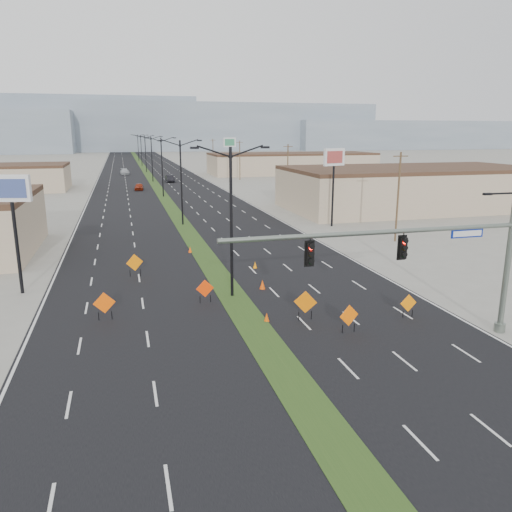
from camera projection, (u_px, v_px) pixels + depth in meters
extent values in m
plane|color=gray|center=(288.00, 377.00, 22.88)|extent=(600.00, 600.00, 0.00)
cube|color=black|center=(152.00, 180.00, 116.62)|extent=(25.00, 400.00, 0.02)
cube|color=#284819|center=(152.00, 180.00, 116.62)|extent=(2.00, 400.00, 0.04)
cube|color=tan|center=(411.00, 190.00, 72.93)|extent=(36.00, 18.00, 5.50)
cube|color=tan|center=(292.00, 164.00, 134.93)|extent=(44.00, 16.00, 5.00)
cube|color=gray|center=(196.00, 127.00, 310.77)|extent=(220.00, 50.00, 28.00)
cube|color=gray|center=(404.00, 135.00, 337.72)|extent=(160.00, 50.00, 18.00)
cube|color=gray|center=(80.00, 124.00, 311.47)|extent=(140.00, 50.00, 32.00)
cylinder|color=slate|center=(508.00, 263.00, 27.10)|extent=(0.32, 0.32, 8.00)
cylinder|color=slate|center=(500.00, 327.00, 28.01)|extent=(0.60, 0.60, 0.50)
cylinder|color=slate|center=(377.00, 232.00, 24.59)|extent=(16.00, 0.24, 0.24)
cylinder|color=black|center=(502.00, 193.00, 25.96)|extent=(1.80, 0.10, 0.10)
cube|color=navy|center=(467.00, 233.00, 25.95)|extent=(1.90, 0.04, 0.45)
cube|color=black|center=(310.00, 254.00, 23.92)|extent=(0.50, 0.28, 1.30)
sphere|color=#FF0C05|center=(311.00, 248.00, 23.69)|extent=(0.22, 0.22, 0.22)
cube|color=black|center=(403.00, 248.00, 25.18)|extent=(0.50, 0.28, 1.30)
sphere|color=#FF0C05|center=(405.00, 242.00, 24.94)|extent=(0.22, 0.22, 0.22)
cylinder|color=black|center=(231.00, 224.00, 32.92)|extent=(0.20, 0.20, 10.00)
cube|color=black|center=(194.00, 148.00, 31.15)|extent=(0.55, 0.24, 0.14)
cube|color=black|center=(265.00, 147.00, 32.31)|extent=(0.55, 0.24, 0.14)
cylinder|color=black|center=(181.00, 183.00, 59.17)|extent=(0.20, 0.20, 10.00)
cube|color=black|center=(160.00, 141.00, 57.40)|extent=(0.55, 0.24, 0.14)
cube|color=black|center=(199.00, 141.00, 58.55)|extent=(0.55, 0.24, 0.14)
cylinder|color=black|center=(162.00, 168.00, 85.42)|extent=(0.20, 0.20, 10.00)
cube|color=black|center=(147.00, 138.00, 83.65)|extent=(0.55, 0.24, 0.14)
cube|color=black|center=(174.00, 138.00, 84.80)|extent=(0.55, 0.24, 0.14)
cylinder|color=black|center=(152.00, 159.00, 111.67)|extent=(0.20, 0.20, 10.00)
cube|color=black|center=(140.00, 137.00, 109.90)|extent=(0.55, 0.24, 0.14)
cube|color=black|center=(161.00, 137.00, 111.05)|extent=(0.55, 0.24, 0.14)
cylinder|color=black|center=(146.00, 154.00, 137.92)|extent=(0.20, 0.20, 10.00)
cube|color=black|center=(136.00, 136.00, 136.14)|extent=(0.55, 0.24, 0.14)
cube|color=black|center=(153.00, 136.00, 137.30)|extent=(0.55, 0.24, 0.14)
cylinder|color=black|center=(141.00, 151.00, 164.16)|extent=(0.20, 0.20, 10.00)
cube|color=black|center=(133.00, 135.00, 162.39)|extent=(0.55, 0.24, 0.14)
cube|color=black|center=(148.00, 135.00, 163.55)|extent=(0.55, 0.24, 0.14)
cylinder|color=black|center=(138.00, 148.00, 190.41)|extent=(0.20, 0.20, 10.00)
cube|color=black|center=(131.00, 135.00, 188.64)|extent=(0.55, 0.24, 0.14)
cube|color=black|center=(144.00, 135.00, 189.79)|extent=(0.55, 0.24, 0.14)
cylinder|color=#4C3823|center=(398.00, 198.00, 50.25)|extent=(0.20, 0.20, 9.00)
cube|color=#4C3823|center=(401.00, 156.00, 49.26)|extent=(1.60, 0.10, 0.10)
cylinder|color=#4C3823|center=(288.00, 172.00, 83.06)|extent=(0.20, 0.20, 9.00)
cube|color=#4C3823|center=(288.00, 147.00, 82.07)|extent=(1.60, 0.10, 0.10)
cylinder|color=#4C3823|center=(240.00, 161.00, 115.87)|extent=(0.20, 0.20, 9.00)
cube|color=#4C3823|center=(240.00, 142.00, 114.88)|extent=(1.60, 0.10, 0.10)
cylinder|color=#4C3823|center=(213.00, 154.00, 148.68)|extent=(0.20, 0.20, 9.00)
cube|color=#4C3823|center=(213.00, 140.00, 147.69)|extent=(1.60, 0.10, 0.10)
imported|color=maroon|center=(139.00, 187.00, 96.16)|extent=(1.90, 4.01, 1.32)
imported|color=black|center=(170.00, 179.00, 111.98)|extent=(1.77, 4.70, 1.53)
imported|color=#B0B5BA|center=(125.00, 172.00, 131.85)|extent=(2.47, 5.32, 1.51)
cube|color=#FF5705|center=(104.00, 303.00, 29.52)|extent=(1.29, 0.22, 1.30)
cylinder|color=black|center=(99.00, 316.00, 29.62)|extent=(0.05, 0.05, 0.54)
cylinder|color=black|center=(112.00, 315.00, 29.81)|extent=(0.05, 0.05, 0.54)
cube|color=#F63905|center=(205.00, 288.00, 32.57)|extent=(1.18, 0.12, 1.18)
cylinder|color=black|center=(200.00, 300.00, 32.66)|extent=(0.05, 0.05, 0.49)
cylinder|color=black|center=(210.00, 299.00, 32.83)|extent=(0.05, 0.05, 0.49)
cube|color=orange|center=(135.00, 262.00, 38.52)|extent=(1.29, 0.46, 1.34)
cylinder|color=black|center=(130.00, 273.00, 38.63)|extent=(0.05, 0.05, 0.56)
cylinder|color=black|center=(140.00, 273.00, 38.82)|extent=(0.05, 0.05, 0.56)
cube|color=#DD6604|center=(305.00, 302.00, 29.48)|extent=(1.26, 0.61, 1.37)
cylinder|color=black|center=(299.00, 316.00, 29.59)|extent=(0.05, 0.05, 0.57)
cylinder|color=black|center=(311.00, 315.00, 29.79)|extent=(0.05, 0.05, 0.57)
cube|color=#FF6605|center=(349.00, 315.00, 27.65)|extent=(1.21, 0.27, 1.23)
cylinder|color=black|center=(343.00, 329.00, 27.75)|extent=(0.05, 0.05, 0.51)
cylinder|color=black|center=(354.00, 328.00, 27.93)|extent=(0.05, 0.05, 0.51)
cube|color=orange|center=(408.00, 303.00, 30.02)|extent=(1.09, 0.06, 1.08)
cylinder|color=black|center=(403.00, 314.00, 30.11)|extent=(0.05, 0.05, 0.45)
cylinder|color=black|center=(412.00, 313.00, 30.27)|extent=(0.05, 0.05, 0.45)
cone|color=#DE4C04|center=(267.00, 317.00, 29.45)|extent=(0.36, 0.36, 0.55)
cone|color=#F24A05|center=(262.00, 285.00, 35.55)|extent=(0.54, 0.54, 0.68)
cone|color=orange|center=(255.00, 265.00, 41.02)|extent=(0.42, 0.42, 0.56)
cone|color=#FF4D05|center=(190.00, 250.00, 46.36)|extent=(0.35, 0.35, 0.58)
cylinder|color=black|center=(17.00, 246.00, 33.97)|extent=(0.24, 0.24, 6.76)
cube|color=white|center=(10.00, 188.00, 33.02)|extent=(2.68, 0.98, 1.78)
cube|color=#384A88|center=(10.00, 189.00, 32.84)|extent=(2.09, 0.56, 1.25)
cylinder|color=black|center=(333.00, 195.00, 58.63)|extent=(0.24, 0.24, 7.52)
cube|color=white|center=(334.00, 157.00, 57.58)|extent=(2.92, 1.30, 1.98)
cube|color=#A73B37|center=(335.00, 157.00, 57.39)|extent=(2.26, 0.82, 1.38)
cylinder|color=black|center=(230.00, 163.00, 113.86)|extent=(0.24, 0.24, 8.04)
cube|color=white|center=(230.00, 142.00, 112.74)|extent=(3.11, 1.39, 2.11)
cube|color=#36885D|center=(230.00, 142.00, 112.55)|extent=(2.41, 0.90, 1.48)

